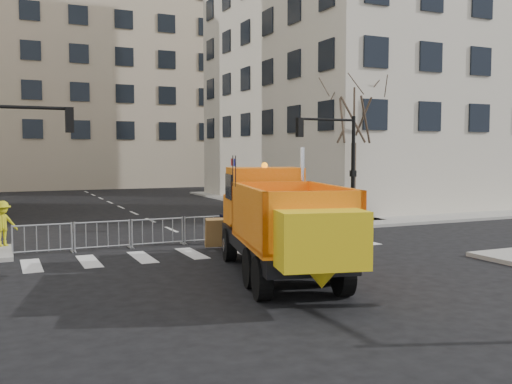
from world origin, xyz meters
name	(u,v)px	position (x,y,z in m)	size (l,w,h in m)	color
ground	(290,282)	(0.00, 0.00, 0.00)	(120.00, 120.00, 0.00)	black
sidewalk_back	(195,238)	(0.00, 8.50, 0.07)	(64.00, 5.00, 0.15)	gray
building_far	(68,76)	(0.00, 52.00, 12.00)	(30.00, 18.00, 24.00)	#C1AB94
traffic_light_right	(353,171)	(8.50, 9.50, 2.70)	(0.18, 0.18, 5.40)	black
crowd_barriers	(184,230)	(-0.75, 7.60, 0.55)	(12.60, 0.60, 1.10)	#9EA0A5
street_tree	(354,150)	(9.20, 10.50, 3.75)	(3.00, 3.00, 7.50)	#382B21
plow_truck	(280,220)	(0.00, 0.63, 1.69)	(4.75, 10.12, 3.80)	black
cop_a	(255,223)	(1.89, 6.56, 0.83)	(0.61, 0.40, 1.67)	black
cop_b	(231,218)	(1.04, 7.00, 1.01)	(0.98, 0.77, 2.02)	black
cop_c	(277,230)	(1.72, 4.27, 0.83)	(0.97, 0.40, 1.66)	black
worker	(3,224)	(-7.28, 9.10, 1.00)	(1.09, 0.63, 1.69)	gold
newspaper_box	(284,218)	(4.25, 8.68, 0.70)	(0.45, 0.40, 1.10)	#A40C1D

